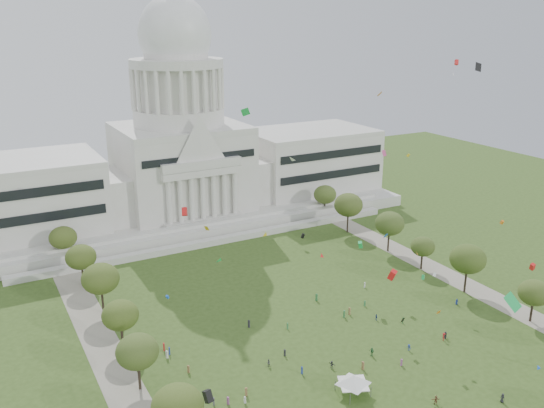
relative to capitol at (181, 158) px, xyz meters
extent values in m
plane|color=#334C1A|center=(0.00, -113.59, -22.30)|extent=(400.00, 400.00, 0.00)
cube|color=beige|center=(0.00, 1.41, -20.30)|extent=(160.00, 60.00, 4.00)
cube|color=beige|center=(0.00, -31.59, -21.30)|extent=(130.00, 3.00, 2.00)
cube|color=beige|center=(0.00, -23.59, -19.80)|extent=(140.00, 3.00, 5.00)
cube|color=beige|center=(-55.00, 0.41, -7.30)|extent=(50.00, 34.00, 22.00)
cube|color=beige|center=(55.00, 0.41, -7.30)|extent=(50.00, 34.00, 22.00)
cube|color=beige|center=(-27.00, -1.59, -10.30)|extent=(12.00, 26.00, 16.00)
cube|color=beige|center=(27.00, -1.59, -10.30)|extent=(12.00, 26.00, 16.00)
cube|color=beige|center=(0.00, 0.41, -4.30)|extent=(44.00, 38.00, 28.00)
cube|color=beige|center=(0.00, -19.59, -1.10)|extent=(28.00, 3.00, 2.40)
cube|color=black|center=(-55.00, -16.79, -5.30)|extent=(46.00, 0.40, 11.00)
cube|color=black|center=(55.00, -16.79, -5.30)|extent=(46.00, 0.40, 11.00)
cylinder|color=beige|center=(0.00, 0.41, 15.10)|extent=(32.00, 32.00, 6.00)
cylinder|color=beige|center=(0.00, 0.41, 25.10)|extent=(28.00, 28.00, 14.00)
cylinder|color=beige|center=(0.00, 0.41, 33.60)|extent=(32.40, 32.40, 3.00)
cylinder|color=beige|center=(0.00, 0.41, 39.10)|extent=(22.00, 22.00, 8.00)
ellipsoid|color=silver|center=(0.00, 0.41, 43.10)|extent=(25.00, 25.00, 26.20)
cube|color=gray|center=(-48.00, -83.59, -22.28)|extent=(8.00, 160.00, 0.04)
cube|color=gray|center=(48.00, -83.59, -22.28)|extent=(8.00, 160.00, 0.04)
ellipsoid|color=#3A5018|center=(-44.07, -116.55, -13.33)|extent=(8.86, 8.86, 7.25)
cylinder|color=black|center=(46.22, -115.34, -19.83)|extent=(0.56, 0.56, 4.92)
ellipsoid|color=#394E1A|center=(46.22, -115.34, -14.62)|extent=(7.58, 7.58, 6.20)
cylinder|color=black|center=(-45.04, -96.29, -19.56)|extent=(0.56, 0.56, 5.47)
ellipsoid|color=#374D1C|center=(-45.04, -96.29, -13.77)|extent=(8.42, 8.42, 6.89)
cylinder|color=black|center=(44.17, -96.15, -19.19)|extent=(0.56, 0.56, 6.20)
ellipsoid|color=#304A15|center=(44.17, -96.15, -12.62)|extent=(9.55, 9.55, 7.82)
cylinder|color=black|center=(-44.09, -79.67, -19.66)|extent=(0.56, 0.56, 5.27)
ellipsoid|color=#394F16|center=(-44.09, -79.67, -14.07)|extent=(8.12, 8.12, 6.65)
cylinder|color=black|center=(44.40, -79.10, -20.02)|extent=(0.56, 0.56, 4.56)
ellipsoid|color=#314818|center=(44.40, -79.10, -15.19)|extent=(7.01, 7.01, 5.74)
cylinder|color=black|center=(-44.08, -61.17, -19.28)|extent=(0.56, 0.56, 6.03)
ellipsoid|color=#394C17|center=(-44.08, -61.17, -12.89)|extent=(9.29, 9.29, 7.60)
cylinder|color=black|center=(44.76, -63.55, -19.31)|extent=(0.56, 0.56, 5.97)
ellipsoid|color=#344B1C|center=(44.76, -63.55, -12.99)|extent=(9.19, 9.19, 7.52)
cylinder|color=black|center=(-45.22, -42.58, -19.59)|extent=(0.56, 0.56, 5.41)
ellipsoid|color=#374815|center=(-45.22, -42.58, -13.86)|extent=(8.33, 8.33, 6.81)
cylinder|color=black|center=(43.49, -43.40, -19.11)|extent=(0.56, 0.56, 6.37)
ellipsoid|color=#37461A|center=(43.49, -43.40, -12.35)|extent=(9.82, 9.82, 8.03)
cylinder|color=black|center=(-46.87, -24.45, -19.64)|extent=(0.56, 0.56, 5.32)
ellipsoid|color=#394915|center=(-46.87, -24.45, -14.00)|extent=(8.19, 8.19, 6.70)
cylinder|color=black|center=(45.96, -25.46, -19.56)|extent=(0.56, 0.56, 5.47)
ellipsoid|color=#3A4E1D|center=(45.96, -25.46, -13.77)|extent=(8.42, 8.42, 6.89)
cylinder|color=#4C4C4C|center=(-11.31, -120.31, -21.18)|extent=(0.12, 0.12, 2.22)
cylinder|color=#4C4C4C|center=(-6.32, -120.31, -21.18)|extent=(0.12, 0.12, 2.22)
cylinder|color=#4C4C4C|center=(-11.31, -115.32, -21.18)|extent=(0.12, 0.12, 2.22)
cylinder|color=#4C4C4C|center=(-6.32, -115.32, -21.18)|extent=(0.12, 0.12, 2.22)
cube|color=white|center=(-8.81, -117.81, -19.98)|extent=(7.02, 7.02, 0.18)
pyramid|color=white|center=(-8.81, -117.81, -19.00)|extent=(9.83, 9.83, 1.78)
imported|color=navy|center=(36.96, -100.40, -21.52)|extent=(0.90, 0.80, 1.55)
imported|color=#33723F|center=(18.39, -101.16, -21.54)|extent=(0.83, 0.85, 1.52)
imported|color=navy|center=(11.38, -111.17, -21.54)|extent=(0.78, 1.08, 1.51)
imported|color=#33723F|center=(2.81, -108.91, -21.28)|extent=(1.00, 1.34, 2.04)
imported|color=#4C4C51|center=(-7.47, -108.54, -21.46)|extent=(1.11, 1.66, 1.67)
imported|color=#26262B|center=(14.77, -133.76, -21.34)|extent=(0.68, 0.98, 1.91)
imported|color=#4C4C51|center=(-18.90, -101.59, -21.45)|extent=(0.93, 0.71, 1.69)
imported|color=#B21E1E|center=(21.24, -111.74, -21.35)|extent=(1.21, 1.37, 1.90)
imported|color=navy|center=(13.61, -96.90, -21.49)|extent=(0.73, 1.04, 1.61)
imported|color=olive|center=(3.17, -128.03, -21.37)|extent=(1.84, 1.31, 1.84)
cube|color=#4C4C51|center=(-34.19, -108.03, -21.47)|extent=(0.44, 0.51, 1.65)
cube|color=#994C8C|center=(6.02, -114.91, -21.53)|extent=(0.47, 0.45, 1.53)
cube|color=silver|center=(22.13, -81.09, -21.53)|extent=(0.48, 0.41, 1.54)
cube|color=#994C8C|center=(-31.71, -109.09, -21.48)|extent=(0.44, 0.51, 1.63)
cube|color=navy|center=(-35.83, -87.21, -21.42)|extent=(0.43, 0.53, 1.74)
cube|color=silver|center=(-28.73, -110.34, -21.57)|extent=(0.44, 0.44, 1.45)
cube|color=#26262B|center=(-15.31, -85.11, -21.34)|extent=(0.36, 0.54, 1.92)
cube|color=silver|center=(-36.78, -88.36, -21.39)|extent=(0.50, 0.56, 1.81)
cube|color=olive|center=(-2.09, -112.18, -21.36)|extent=(0.40, 0.54, 1.86)
cube|color=#33723F|center=(15.58, -89.71, -21.55)|extent=(0.44, 0.32, 1.50)
cube|color=olive|center=(9.44, -91.54, -21.34)|extent=(0.33, 0.51, 1.90)
cube|color=#26262B|center=(22.20, -111.32, -21.46)|extent=(0.47, 0.52, 1.67)
cube|color=#33723F|center=(-7.59, -90.16, -21.51)|extent=(0.31, 0.44, 1.57)
cube|color=olive|center=(-27.51, -108.41, -21.39)|extent=(0.57, 0.50, 1.82)
cube|color=#994C8C|center=(-7.65, -116.27, -21.52)|extent=(0.48, 0.41, 1.55)
cube|color=navy|center=(-14.07, -107.29, -21.49)|extent=(0.37, 0.48, 1.62)
cube|color=#33723F|center=(7.47, -92.03, -21.36)|extent=(0.58, 0.55, 1.87)
cube|color=#33723F|center=(6.34, -81.25, -21.33)|extent=(0.55, 0.60, 1.92)
cube|color=#26262B|center=(-13.91, -99.85, -21.51)|extent=(0.34, 0.46, 1.57)
cube|color=olive|center=(-36.33, -105.85, -21.55)|extent=(0.46, 0.44, 1.49)
cube|color=olive|center=(-34.61, -95.64, -21.46)|extent=(0.46, 0.52, 1.67)
cube|color=#B21E1E|center=(-36.37, -85.11, -21.36)|extent=(0.38, 0.54, 1.87)
camera|label=1|loc=(-68.91, -194.66, 47.67)|focal=38.00mm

